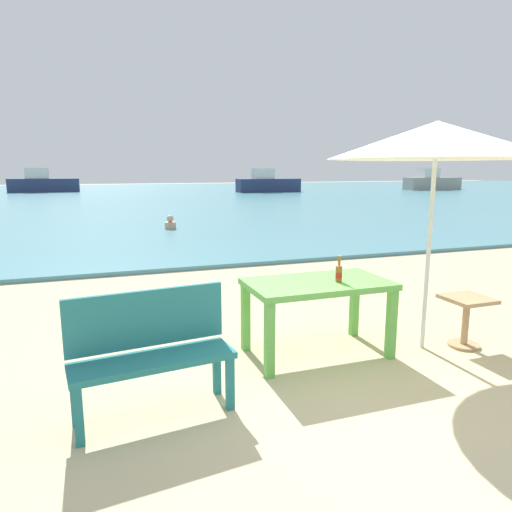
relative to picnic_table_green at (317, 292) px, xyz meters
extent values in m
plane|color=#C6B287|center=(0.29, -0.76, -0.65)|extent=(120.00, 120.00, 0.00)
cube|color=teal|center=(0.29, 29.24, -0.61)|extent=(120.00, 50.00, 0.08)
cube|color=#60B24C|center=(0.00, 0.00, 0.08)|extent=(1.40, 0.80, 0.06)
cube|color=#60B24C|center=(-0.64, -0.34, -0.30)|extent=(0.08, 0.08, 0.70)
cube|color=#60B24C|center=(0.64, -0.34, -0.30)|extent=(0.08, 0.08, 0.70)
cube|color=#60B24C|center=(-0.64, 0.34, -0.30)|extent=(0.08, 0.08, 0.70)
cube|color=#60B24C|center=(0.64, 0.34, -0.30)|extent=(0.08, 0.08, 0.70)
cylinder|color=brown|center=(0.18, -0.10, 0.19)|extent=(0.06, 0.06, 0.16)
cone|color=brown|center=(0.18, -0.10, 0.27)|extent=(0.06, 0.06, 0.03)
cylinder|color=brown|center=(0.18, -0.10, 0.32)|extent=(0.03, 0.03, 0.09)
cylinder|color=red|center=(0.18, -0.10, 0.18)|extent=(0.07, 0.07, 0.05)
cylinder|color=gold|center=(0.18, -0.10, 0.37)|extent=(0.03, 0.03, 0.01)
cylinder|color=silver|center=(1.13, -0.22, 0.50)|extent=(0.04, 0.04, 2.30)
cone|color=silver|center=(1.13, -0.22, 1.47)|extent=(2.10, 2.10, 0.36)
cube|color=tan|center=(1.56, -0.34, -0.13)|extent=(0.44, 0.44, 0.04)
cylinder|color=tan|center=(1.56, -0.34, -0.40)|extent=(0.07, 0.07, 0.50)
cylinder|color=tan|center=(1.56, -0.34, -0.64)|extent=(0.32, 0.32, 0.03)
cube|color=#237275|center=(-1.69, -0.68, -0.20)|extent=(1.23, 0.50, 0.05)
cube|color=#237275|center=(-1.71, -0.52, 0.08)|extent=(1.20, 0.18, 0.44)
cube|color=#237275|center=(-2.22, -0.88, -0.44)|extent=(0.06, 0.06, 0.42)
cube|color=#237275|center=(-1.13, -0.75, -0.44)|extent=(0.06, 0.06, 0.42)
cube|color=#237275|center=(-2.25, -0.60, -0.44)|extent=(0.06, 0.06, 0.42)
cube|color=#237275|center=(-1.16, -0.48, -0.44)|extent=(0.06, 0.06, 0.42)
cylinder|color=tan|center=(0.09, 9.84, -0.47)|extent=(0.34, 0.34, 0.20)
sphere|color=tan|center=(0.09, 9.84, -0.27)|extent=(0.21, 0.21, 0.21)
cube|color=gray|center=(26.20, 29.33, -0.04)|extent=(5.19, 1.41, 1.06)
cube|color=silver|center=(25.73, 29.33, 0.90)|extent=(1.65, 1.06, 0.83)
cube|color=navy|center=(-5.69, 36.09, -0.04)|extent=(5.17, 1.41, 1.06)
cube|color=silver|center=(-6.16, 36.09, 0.90)|extent=(1.64, 1.06, 0.82)
cube|color=navy|center=(11.09, 30.31, -0.05)|extent=(5.05, 1.38, 1.03)
cube|color=silver|center=(10.63, 30.31, 0.86)|extent=(1.61, 1.03, 0.80)
camera|label=1|loc=(-2.03, -3.92, 1.19)|focal=32.05mm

